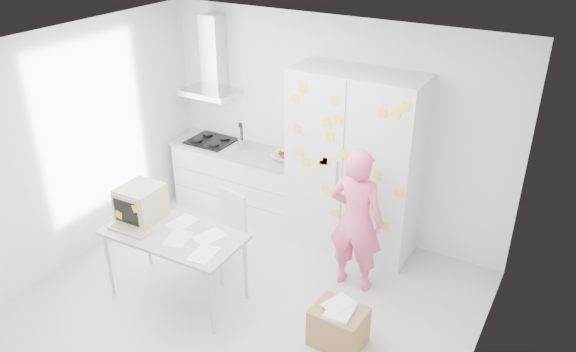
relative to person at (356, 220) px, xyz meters
The scene contains 10 objects.
floor 1.50m from the person, 130.44° to the right, with size 4.50×4.00×0.02m, color silver.
walls 1.00m from the person, 163.99° to the right, with size 4.52×4.01×2.70m.
ceiling 2.26m from the person, 130.44° to the right, with size 4.50×4.00×0.02m, color white.
counter_run 2.17m from the person, 159.62° to the left, with size 1.84×0.63×1.28m.
range_hood 2.85m from the person, 160.27° to the left, with size 0.70×0.48×1.01m.
tall_cabinet 0.85m from the person, 116.65° to the left, with size 1.50×0.68×2.20m.
person is the anchor object (origin of this frame).
desk 2.14m from the person, 149.17° to the right, with size 1.48×0.77×1.17m.
chair 1.48m from the person, 161.03° to the right, with size 0.52×0.52×0.97m.
cardboard_box 1.14m from the person, 74.30° to the right, with size 0.51×0.42×0.43m.
Camera 1 is at (2.73, -3.81, 3.90)m, focal length 35.00 mm.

